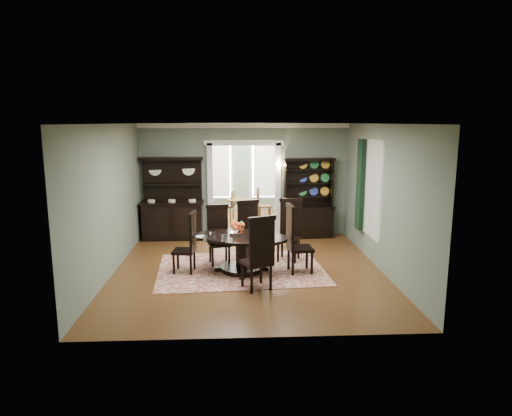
{
  "coord_description": "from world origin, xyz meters",
  "views": [
    {
      "loc": [
        -0.3,
        -9.05,
        3.04
      ],
      "look_at": [
        0.19,
        0.6,
        1.21
      ],
      "focal_mm": 32.0,
      "sensor_mm": 36.0,
      "label": 1
    }
  ],
  "objects_px": {
    "sideboard": "(173,211)",
    "dining_table": "(241,247)",
    "parlor_table": "(240,207)",
    "welsh_dresser": "(308,209)"
  },
  "relations": [
    {
      "from": "sideboard",
      "to": "dining_table",
      "type": "bearing_deg",
      "value": -58.34
    },
    {
      "from": "sideboard",
      "to": "parlor_table",
      "type": "relative_size",
      "value": 2.69
    },
    {
      "from": "dining_table",
      "to": "sideboard",
      "type": "bearing_deg",
      "value": 141.22
    },
    {
      "from": "welsh_dresser",
      "to": "parlor_table",
      "type": "bearing_deg",
      "value": 130.39
    },
    {
      "from": "sideboard",
      "to": "parlor_table",
      "type": "xyz_separation_m",
      "value": [
        1.8,
        1.81,
        -0.27
      ]
    },
    {
      "from": "dining_table",
      "to": "sideboard",
      "type": "height_order",
      "value": "sideboard"
    },
    {
      "from": "sideboard",
      "to": "parlor_table",
      "type": "bearing_deg",
      "value": 44.73
    },
    {
      "from": "sideboard",
      "to": "parlor_table",
      "type": "height_order",
      "value": "sideboard"
    },
    {
      "from": "dining_table",
      "to": "parlor_table",
      "type": "bearing_deg",
      "value": 108.48
    },
    {
      "from": "welsh_dresser",
      "to": "parlor_table",
      "type": "distance_m",
      "value": 2.55
    }
  ]
}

